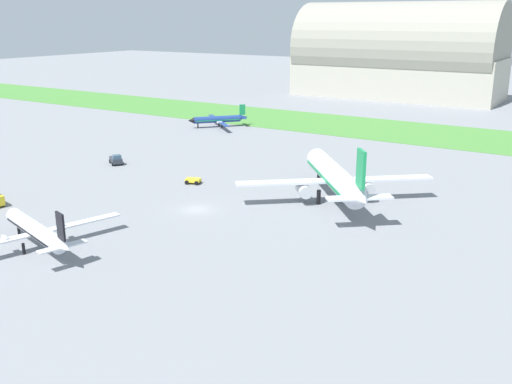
% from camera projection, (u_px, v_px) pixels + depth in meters
% --- Properties ---
extents(ground_plane, '(600.00, 600.00, 0.00)m').
position_uv_depth(ground_plane, '(197.00, 209.00, 84.20)').
color(ground_plane, gray).
extents(grass_taxiway_strip, '(360.00, 28.00, 0.08)m').
position_uv_depth(grass_taxiway_strip, '(382.00, 129.00, 144.05)').
color(grass_taxiway_strip, '#478438').
rests_on(grass_taxiway_strip, ground_plane).
extents(airplane_foreground_turboprop, '(18.01, 20.85, 6.40)m').
position_uv_depth(airplane_foreground_turboprop, '(36.00, 230.00, 69.31)').
color(airplane_foreground_turboprop, silver).
rests_on(airplane_foreground_turboprop, ground_plane).
extents(airplane_midfield_jet, '(24.12, 24.69, 10.51)m').
position_uv_depth(airplane_midfield_jet, '(335.00, 177.00, 86.77)').
color(airplane_midfield_jet, silver).
rests_on(airplane_midfield_jet, ground_plane).
extents(airplane_taxiing_turboprop, '(14.39, 12.94, 5.41)m').
position_uv_depth(airplane_taxiing_turboprop, '(218.00, 119.00, 146.43)').
color(airplane_taxiing_turboprop, navy).
rests_on(airplane_taxiing_turboprop, ground_plane).
extents(baggage_cart_near_gate, '(2.82, 2.44, 0.90)m').
position_uv_depth(baggage_cart_near_gate, '(193.00, 180.00, 97.04)').
color(baggage_cart_near_gate, yellow).
rests_on(baggage_cart_near_gate, ground_plane).
extents(pushback_tug_midfield, '(3.99, 3.49, 1.95)m').
position_uv_depth(pushback_tug_midfield, '(116.00, 160.00, 109.70)').
color(pushback_tug_midfield, '#2D333D').
rests_on(pushback_tug_midfield, ground_plane).
extents(hangar_distant, '(67.99, 29.74, 31.39)m').
position_uv_depth(hangar_distant, '(398.00, 56.00, 198.05)').
color(hangar_distant, '#B2AD9E').
rests_on(hangar_distant, ground_plane).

